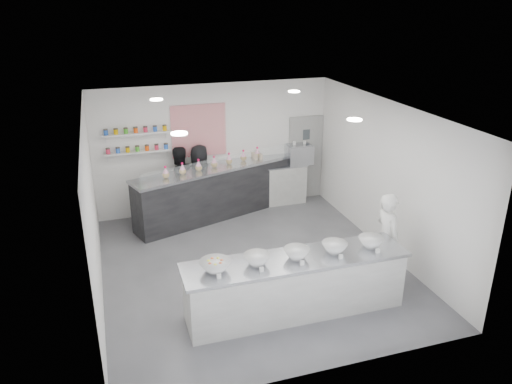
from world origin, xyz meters
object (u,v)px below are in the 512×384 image
espresso_ledge (279,185)px  woman_prep (387,238)px  espresso_machine (299,154)px  prep_counter (296,285)px  back_bar (215,192)px  staff_right (200,180)px  staff_left (179,182)px

espresso_ledge → woman_prep: (0.57, -3.95, 0.35)m
espresso_ledge → espresso_machine: bearing=0.0°
prep_counter → espresso_machine: (1.82, 4.37, 0.72)m
back_bar → espresso_ledge: back_bar is taller
staff_right → espresso_ledge: bearing=-169.6°
espresso_machine → woman_prep: 3.97m
espresso_machine → staff_right: bearing=-178.7°
back_bar → espresso_ledge: bearing=-8.1°
espresso_machine → prep_counter: bearing=-112.6°
staff_left → staff_right: 0.50m
woman_prep → espresso_machine: bearing=0.3°
espresso_machine → staff_left: size_ratio=0.36×
prep_counter → woman_prep: bearing=12.9°
espresso_ledge → woman_prep: bearing=-81.9°
woman_prep → staff_right: size_ratio=1.00×
espresso_ledge → woman_prep: 4.01m
espresso_ledge → staff_left: (-2.46, -0.06, 0.35)m
prep_counter → back_bar: (-0.36, 4.07, 0.11)m
espresso_machine → staff_right: 2.49m
woman_prep → espresso_ledge: bearing=7.6°
staff_right → staff_left: bearing=8.7°
prep_counter → espresso_ledge: 4.57m
prep_counter → staff_left: 4.48m
espresso_machine → staff_right: (-2.46, -0.06, -0.38)m
back_bar → staff_left: (-0.78, 0.25, 0.24)m
espresso_ledge → espresso_machine: espresso_machine is taller
espresso_ledge → espresso_machine: 0.88m
staff_right → woman_prep: bearing=131.7°
back_bar → staff_left: size_ratio=2.31×
woman_prep → staff_right: woman_prep is taller
staff_left → espresso_ledge: bearing=168.3°
back_bar → espresso_machine: (2.18, 0.31, 0.61)m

